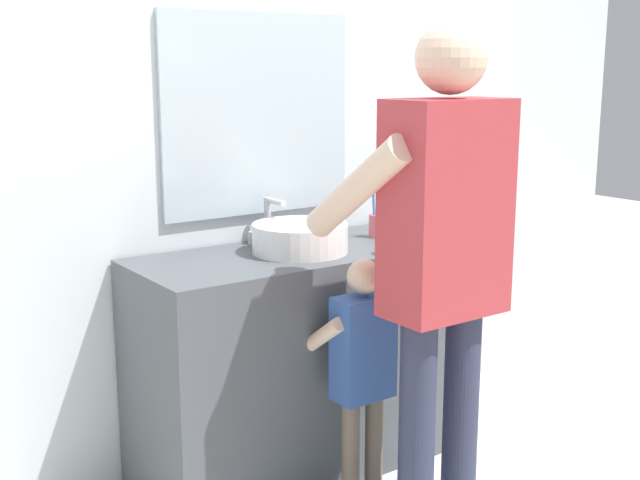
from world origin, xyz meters
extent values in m
cube|color=silver|center=(0.00, 0.62, 1.35)|extent=(4.40, 0.08, 2.70)
cube|color=silver|center=(0.00, 0.57, 1.38)|extent=(0.84, 0.02, 0.78)
cube|color=#4C5156|center=(0.00, 0.30, 0.44)|extent=(1.27, 0.54, 0.88)
cylinder|color=white|center=(0.00, 0.28, 0.93)|extent=(0.36, 0.36, 0.11)
cylinder|color=silver|center=(0.00, 0.28, 0.94)|extent=(0.30, 0.30, 0.09)
cylinder|color=#B7BABF|center=(0.00, 0.51, 0.97)|extent=(0.03, 0.03, 0.18)
cylinder|color=#B7BABF|center=(0.00, 0.45, 1.05)|extent=(0.02, 0.12, 0.02)
cylinder|color=#B7BABF|center=(-0.07, 0.51, 0.90)|extent=(0.04, 0.04, 0.05)
cylinder|color=#B7BABF|center=(0.07, 0.51, 0.90)|extent=(0.04, 0.04, 0.05)
cylinder|color=#D86666|center=(0.42, 0.33, 0.92)|extent=(0.07, 0.07, 0.09)
cylinder|color=blue|center=(0.40, 0.33, 0.98)|extent=(0.01, 0.03, 0.17)
cube|color=white|center=(0.40, 0.33, 1.07)|extent=(0.01, 0.02, 0.02)
cylinder|color=#6B5B4C|center=(-0.05, -0.11, 0.21)|extent=(0.06, 0.06, 0.42)
cylinder|color=#6B5B4C|center=(0.05, -0.11, 0.21)|extent=(0.06, 0.06, 0.42)
cube|color=#33569E|center=(0.00, -0.11, 0.61)|extent=(0.21, 0.12, 0.37)
sphere|color=beige|center=(0.00, -0.11, 0.86)|extent=(0.12, 0.12, 0.12)
cylinder|color=beige|center=(-0.12, -0.01, 0.64)|extent=(0.05, 0.26, 0.20)
cylinder|color=beige|center=(0.12, -0.01, 0.64)|extent=(0.05, 0.26, 0.20)
cylinder|color=#2D334C|center=(0.00, -0.39, 0.39)|extent=(0.12, 0.12, 0.79)
cylinder|color=#2D334C|center=(0.20, -0.39, 0.39)|extent=(0.12, 0.12, 0.79)
cube|color=#B7383D|center=(0.10, -0.39, 1.13)|extent=(0.39, 0.22, 0.68)
sphere|color=beige|center=(0.10, -0.39, 1.59)|extent=(0.22, 0.22, 0.22)
cylinder|color=beige|center=(-0.11, -0.21, 1.19)|extent=(0.10, 0.47, 0.37)
cylinder|color=beige|center=(0.32, -0.21, 1.19)|extent=(0.10, 0.47, 0.37)
cylinder|color=orange|center=(0.32, -0.03, 1.01)|extent=(0.01, 0.14, 0.03)
cube|color=white|center=(0.32, 0.04, 1.02)|extent=(0.01, 0.02, 0.02)
camera|label=1|loc=(-1.70, -2.24, 1.56)|focal=46.24mm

